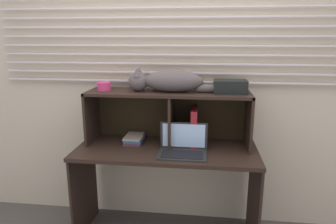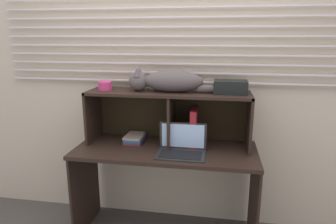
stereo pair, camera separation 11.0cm
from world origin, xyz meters
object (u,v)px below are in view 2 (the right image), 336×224
at_px(small_basket, 105,86).
at_px(storage_box, 230,87).
at_px(binder_upright, 194,127).
at_px(cat, 168,81).
at_px(laptop, 182,148).
at_px(book_stack, 135,138).

distance_m(small_basket, storage_box, 0.99).
bearing_deg(binder_upright, cat, 180.00).
distance_m(cat, small_basket, 0.52).
relative_size(binder_upright, small_basket, 2.77).
bearing_deg(laptop, binder_upright, 69.46).
distance_m(laptop, binder_upright, 0.24).
distance_m(book_stack, small_basket, 0.49).
relative_size(cat, storage_box, 3.33).
height_order(laptop, small_basket, small_basket).
distance_m(cat, book_stack, 0.56).
bearing_deg(binder_upright, laptop, -110.54).
height_order(laptop, binder_upright, binder_upright).
bearing_deg(storage_box, laptop, -149.69).
distance_m(cat, laptop, 0.52).
bearing_deg(cat, book_stack, -179.97).
bearing_deg(cat, storage_box, -0.00).
height_order(cat, laptop, cat).
xyz_separation_m(cat, binder_upright, (0.21, -0.00, -0.36)).
height_order(book_stack, small_basket, small_basket).
distance_m(binder_upright, book_stack, 0.50).
xyz_separation_m(laptop, small_basket, (-0.65, 0.20, 0.42)).
bearing_deg(small_basket, book_stack, -0.04).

